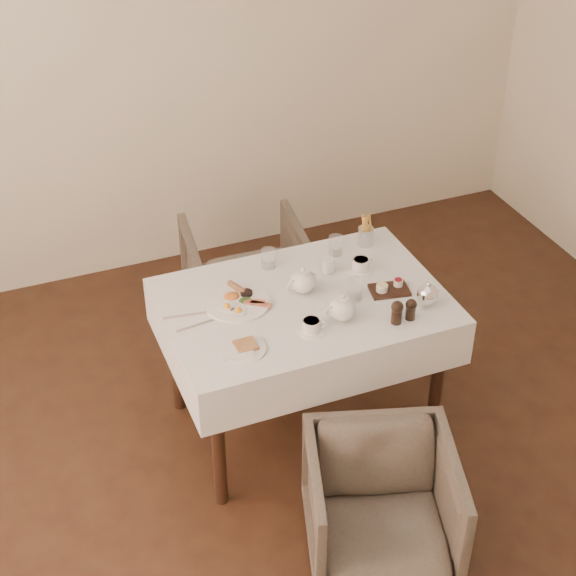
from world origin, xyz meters
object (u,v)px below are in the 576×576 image
(armchair_near, at_px, (381,507))
(armchair_far, at_px, (246,276))
(breakfast_plate, at_px, (237,301))
(table, at_px, (304,320))
(teapot_centre, at_px, (303,280))

(armchair_near, height_order, armchair_far, armchair_far)
(armchair_far, bearing_deg, armchair_near, 95.44)
(armchair_near, distance_m, breakfast_plate, 1.10)
(armchair_far, height_order, breakfast_plate, breakfast_plate)
(table, distance_m, breakfast_plate, 0.33)
(table, bearing_deg, teapot_centre, 73.02)
(table, bearing_deg, breakfast_plate, 163.11)
(table, bearing_deg, armchair_near, -90.70)
(armchair_near, bearing_deg, breakfast_plate, 124.01)
(armchair_near, xyz_separation_m, armchair_far, (0.04, 1.77, 0.02))
(table, relative_size, armchair_near, 2.07)
(table, height_order, teapot_centre, teapot_centre)
(table, height_order, armchair_near, table)
(armchair_far, distance_m, breakfast_plate, 0.99)
(armchair_far, relative_size, breakfast_plate, 2.22)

